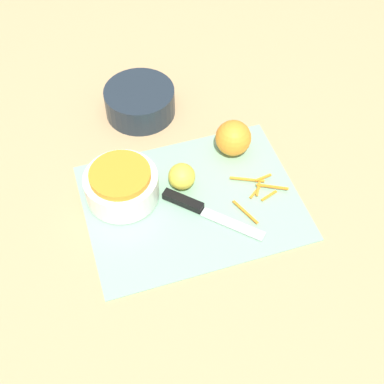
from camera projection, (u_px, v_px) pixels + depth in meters
The scene contains 8 objects.
ground_plane at pixel (192, 203), 1.12m from camera, with size 4.00×4.00×0.00m, color tan.
cutting_board at pixel (192, 202), 1.11m from camera, with size 0.44×0.34×0.01m.
bowl_speckled at pixel (121, 184), 1.09m from camera, with size 0.15×0.15×0.07m.
bowl_dark at pixel (140, 101), 1.26m from camera, with size 0.17×0.17×0.07m.
knife at pixel (195, 207), 1.10m from camera, with size 0.17×0.17×0.02m.
orange_left at pixel (233, 138), 1.17m from camera, with size 0.08×0.08×0.08m.
lemon at pixel (182, 176), 1.12m from camera, with size 0.06×0.06×0.06m.
peel_pile at pixel (257, 191), 1.12m from camera, with size 0.12×0.13×0.01m.
Camera 1 is at (-0.20, -0.64, 0.89)m, focal length 50.00 mm.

